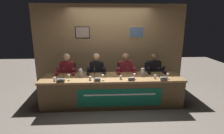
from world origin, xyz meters
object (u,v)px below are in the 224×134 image
at_px(chair_far_left, 69,80).
at_px(juice_glass_center_right, 135,75).
at_px(juice_glass_far_left, 69,76).
at_px(chair_far_right, 152,79).
at_px(nameplate_center_right, 131,79).
at_px(nameplate_far_right, 164,78).
at_px(water_cup_center_right, 121,77).
at_px(microphone_center_right, 128,74).
at_px(juice_glass_far_right, 168,75).
at_px(chair_center_left, 97,80).
at_px(microphone_far_right, 160,74).
at_px(conference_table, 112,86).
at_px(microphone_far_left, 63,75).
at_px(panelist_center_left, 97,72).
at_px(microphone_center_left, 95,74).
at_px(panelist_center_right, 126,72).
at_px(panelist_far_left, 67,73).
at_px(water_cup_center_left, 90,78).
at_px(water_cup_far_right, 155,77).
at_px(juice_glass_center_left, 103,76).
at_px(water_cup_far_left, 55,79).
at_px(water_pitcher_left_side, 81,73).
at_px(nameplate_far_left, 60,80).
at_px(nameplate_center_left, 97,79).
at_px(panelist_far_right, 154,71).
at_px(water_pitcher_right_side, 143,72).
at_px(chair_center_right, 125,79).

bearing_deg(chair_far_left, juice_glass_center_right, -24.75).
bearing_deg(juice_glass_far_left, chair_far_right, 19.69).
relative_size(nameplate_center_right, nameplate_far_right, 0.90).
relative_size(water_cup_center_right, microphone_center_right, 0.39).
height_order(microphone_center_right, juice_glass_far_right, microphone_center_right).
bearing_deg(chair_center_left, microphone_far_right, -23.23).
height_order(chair_far_right, microphone_far_right, microphone_far_right).
relative_size(conference_table, juice_glass_far_right, 28.35).
bearing_deg(microphone_far_right, conference_table, -177.80).
xyz_separation_m(microphone_far_left, chair_far_right, (2.41, 0.65, -0.35)).
relative_size(juice_glass_far_left, panelist_center_left, 0.10).
distance_m(microphone_center_left, panelist_center_right, 0.95).
xyz_separation_m(panelist_far_left, water_cup_center_left, (0.67, -0.66, 0.04)).
height_order(chair_far_left, juice_glass_center_right, chair_far_left).
xyz_separation_m(panelist_center_right, water_cup_far_right, (0.65, -0.61, 0.04)).
distance_m(conference_table, microphone_far_left, 1.25).
relative_size(juice_glass_center_left, chair_far_right, 0.14).
xyz_separation_m(panelist_far_left, panelist_center_left, (0.80, 0.00, 0.00)).
distance_m(juice_glass_center_left, juice_glass_far_right, 1.58).
xyz_separation_m(nameplate_center_right, juice_glass_far_right, (0.91, 0.11, 0.05)).
height_order(water_cup_far_left, panelist_center_left, panelist_center_left).
bearing_deg(water_cup_far_left, water_cup_center_left, 0.94).
bearing_deg(water_pitcher_left_side, nameplate_far_left, -135.57).
xyz_separation_m(water_cup_far_left, chair_center_left, (0.96, 0.87, -0.32)).
relative_size(nameplate_center_left, chair_far_right, 0.17).
distance_m(microphone_far_left, panelist_center_right, 1.67).
bearing_deg(nameplate_center_right, water_cup_center_right, 154.98).
height_order(panelist_far_right, nameplate_far_right, panelist_far_right).
height_order(nameplate_far_left, microphone_center_right, microphone_center_right).
relative_size(chair_center_left, nameplate_far_right, 5.12).
height_order(panelist_center_left, water_pitcher_right_side, panelist_center_left).
relative_size(conference_table, juice_glass_far_left, 28.35).
distance_m(chair_far_left, chair_far_right, 2.41).
relative_size(nameplate_center_left, nameplate_center_right, 0.96).
height_order(chair_center_right, water_pitcher_left_side, water_pitcher_left_side).
bearing_deg(panelist_center_left, panelist_far_left, 180.00).
bearing_deg(chair_center_right, nameplate_center_right, -87.67).
distance_m(juice_glass_center_left, juice_glass_center_right, 0.77).
distance_m(microphone_far_left, water_cup_far_right, 2.26).
bearing_deg(water_cup_center_left, nameplate_far_left, -171.69).
distance_m(juice_glass_center_left, water_pitcher_left_side, 0.64).
bearing_deg(juice_glass_center_left, panelist_far_left, 146.14).
bearing_deg(nameplate_center_right, juice_glass_far_right, 6.96).
bearing_deg(nameplate_center_right, chair_far_right, 50.70).
height_order(panelist_center_left, nameplate_center_right, panelist_center_left).
bearing_deg(panelist_far_left, water_cup_far_right, -15.14).
bearing_deg(chair_far_left, water_cup_center_right, -30.36).
height_order(water_cup_center_left, microphone_far_right, microphone_far_right).
height_order(nameplate_far_left, juice_glass_center_right, juice_glass_center_right).
relative_size(chair_far_right, juice_glass_far_right, 7.40).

